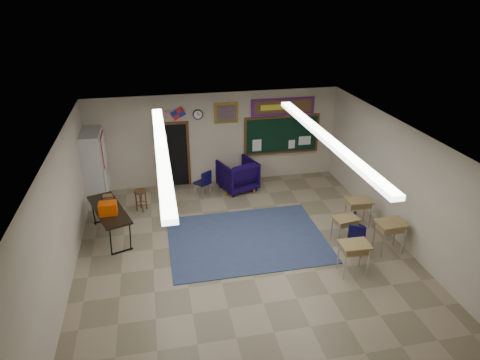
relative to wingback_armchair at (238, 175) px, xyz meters
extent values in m
plane|color=gray|center=(-0.57, -3.79, -0.49)|extent=(9.00, 9.00, 0.00)
cube|color=#C2B59D|center=(-0.57, 0.71, 1.01)|extent=(8.00, 0.04, 3.00)
cube|color=#C2B59D|center=(-0.57, -8.29, 1.01)|extent=(8.00, 0.04, 3.00)
cube|color=#C2B59D|center=(-4.57, -3.79, 1.01)|extent=(0.04, 9.00, 3.00)
cube|color=#C2B59D|center=(3.43, -3.79, 1.01)|extent=(0.04, 9.00, 3.00)
cube|color=silver|center=(-0.57, -3.79, 2.51)|extent=(8.00, 9.00, 0.04)
cube|color=#31415E|center=(-0.37, -2.99, -0.48)|extent=(4.00, 3.00, 0.02)
cube|color=black|center=(-1.97, 0.70, 0.56)|extent=(0.95, 0.04, 2.10)
cube|color=silver|center=(-2.32, 0.26, 0.54)|extent=(0.35, 0.86, 2.05)
cube|color=#553118|center=(1.63, 0.68, 1.01)|extent=(2.55, 0.05, 1.30)
cube|color=black|center=(1.63, 0.67, 1.01)|extent=(2.40, 0.03, 1.15)
cube|color=#553118|center=(1.63, 0.62, 0.41)|extent=(2.40, 0.12, 0.04)
cube|color=#AB0E20|center=(1.63, 0.68, 1.96)|extent=(2.10, 0.04, 0.55)
cube|color=brown|center=(1.63, 0.67, 1.96)|extent=(1.90, 0.03, 0.40)
cube|color=#9F781E|center=(-0.22, 0.68, 1.86)|extent=(0.75, 0.05, 0.65)
cube|color=#A51466|center=(-0.22, 0.67, 1.86)|extent=(0.62, 0.03, 0.52)
cylinder|color=black|center=(-1.12, 0.68, 1.86)|extent=(0.32, 0.05, 0.32)
cylinder|color=white|center=(-1.12, 0.67, 1.86)|extent=(0.26, 0.02, 0.26)
cube|color=beige|center=(-4.29, 0.06, 0.61)|extent=(0.55, 1.25, 2.20)
imported|color=black|center=(0.00, 0.00, 0.00)|extent=(1.34, 1.36, 0.98)
cube|color=olive|center=(2.03, -3.62, 0.22)|extent=(0.67, 0.54, 0.04)
cube|color=olive|center=(2.03, -3.62, 0.11)|extent=(0.58, 0.46, 0.12)
cube|color=olive|center=(2.74, -2.90, 0.27)|extent=(0.69, 0.54, 0.04)
cube|color=olive|center=(2.74, -2.90, 0.17)|extent=(0.60, 0.46, 0.13)
cube|color=olive|center=(1.68, -4.85, 0.28)|extent=(0.67, 0.51, 0.04)
cube|color=olive|center=(1.68, -4.85, 0.17)|extent=(0.58, 0.43, 0.13)
cube|color=olive|center=(2.93, -4.22, 0.31)|extent=(0.70, 0.53, 0.05)
cube|color=olive|center=(2.93, -4.22, 0.20)|extent=(0.61, 0.45, 0.14)
cube|color=black|center=(-3.80, -2.09, 0.30)|extent=(1.26, 2.07, 0.05)
cube|color=#C44603|center=(-3.78, -2.37, 0.48)|extent=(0.44, 0.33, 0.31)
cylinder|color=#553619|center=(-3.03, -0.81, 0.13)|extent=(0.36, 0.36, 0.04)
torus|color=#553619|center=(-3.03, -0.81, -0.28)|extent=(0.30, 0.30, 0.02)
camera|label=1|loc=(-2.47, -12.18, 5.58)|focal=32.00mm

